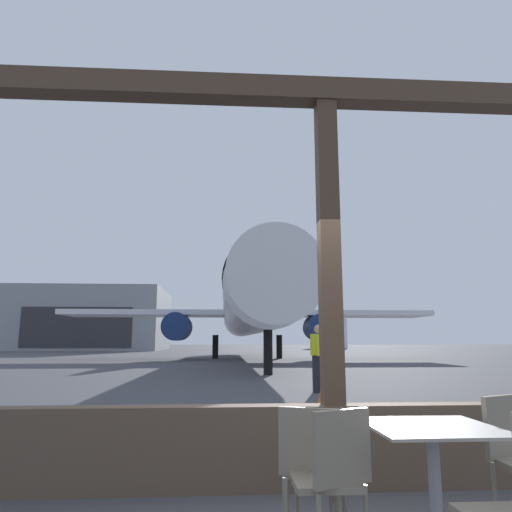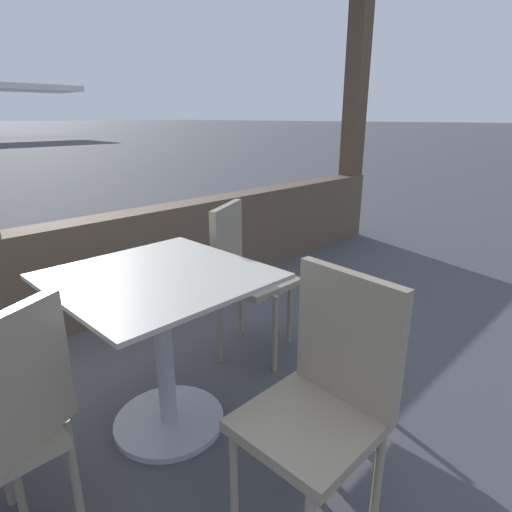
# 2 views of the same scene
# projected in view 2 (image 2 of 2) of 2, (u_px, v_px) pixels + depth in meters

# --- Properties ---
(dining_table) EXTENTS (0.83, 0.83, 0.77)m
(dining_table) POSITION_uv_depth(u_px,v_px,m) (163.00, 338.00, 1.90)
(dining_table) COLOR #ADA89E
(dining_table) RESTS_ON ground
(cafe_chair_window_left) EXTENTS (0.41, 0.41, 0.95)m
(cafe_chair_window_left) POSITION_uv_depth(u_px,v_px,m) (326.00, 389.00, 1.38)
(cafe_chair_window_left) COLOR gray
(cafe_chair_window_left) RESTS_ON ground
(cafe_chair_window_right) EXTENTS (0.51, 0.51, 0.92)m
(cafe_chair_window_right) POSITION_uv_depth(u_px,v_px,m) (243.00, 267.00, 2.52)
(cafe_chair_window_right) COLOR gray
(cafe_chair_window_right) RESTS_ON ground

